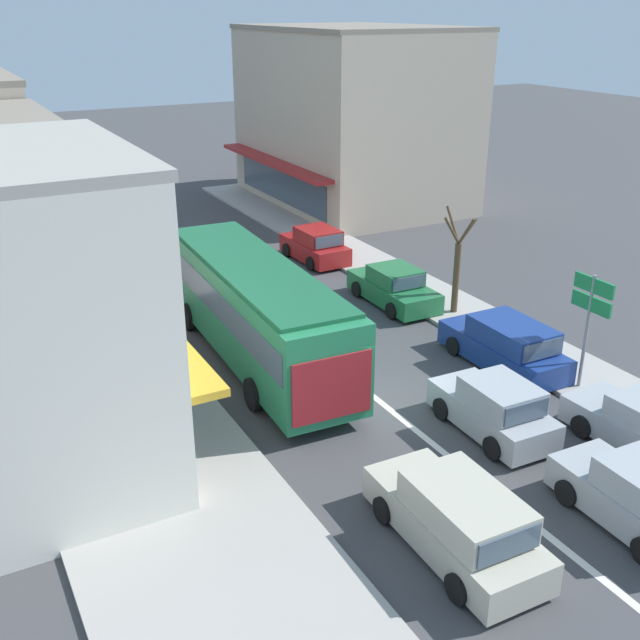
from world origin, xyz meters
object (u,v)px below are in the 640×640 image
at_px(traffic_light_downstreet, 75,184).
at_px(street_tree_right, 457,268).
at_px(directional_road_sign, 591,305).
at_px(city_bus, 255,306).
at_px(parked_hatchback_kerb_rear, 316,246).
at_px(parked_sedan_kerb_third, 394,288).
at_px(pedestrian_with_handbag_near, 100,260).
at_px(parked_wagon_kerb_second, 506,345).
at_px(hatchback_adjacent_lane_trail, 494,409).
at_px(hatchback_behind_bus_near, 637,497).
at_px(wagon_queue_far_back, 457,520).

height_order(traffic_light_downstreet, street_tree_right, traffic_light_downstreet).
xyz_separation_m(traffic_light_downstreet, directional_road_sign, (9.79, -22.31, -0.15)).
bearing_deg(traffic_light_downstreet, city_bus, -82.21).
height_order(parked_hatchback_kerb_rear, street_tree_right, street_tree_right).
distance_m(parked_sedan_kerb_third, traffic_light_downstreet, 16.57).
bearing_deg(parked_hatchback_kerb_rear, pedestrian_with_handbag_near, 170.83).
bearing_deg(parked_wagon_kerb_second, city_bus, 147.85).
bearing_deg(hatchback_adjacent_lane_trail, pedestrian_with_handbag_near, 111.33).
height_order(parked_wagon_kerb_second, traffic_light_downstreet, traffic_light_downstreet).
distance_m(city_bus, directional_road_sign, 9.99).
xyz_separation_m(hatchback_adjacent_lane_trail, directional_road_sign, (3.87, 0.66, 1.99)).
bearing_deg(hatchback_behind_bus_near, parked_sedan_kerb_third, 78.90).
xyz_separation_m(hatchback_behind_bus_near, traffic_light_downstreet, (-6.11, 27.45, 2.15)).
height_order(parked_wagon_kerb_second, pedestrian_with_handbag_near, pedestrian_with_handbag_near).
bearing_deg(hatchback_adjacent_lane_trail, wagon_queue_far_back, -139.16).
height_order(parked_sedan_kerb_third, traffic_light_downstreet, traffic_light_downstreet).
bearing_deg(traffic_light_downstreet, street_tree_right, -57.33).
distance_m(parked_hatchback_kerb_rear, pedestrian_with_handbag_near, 9.25).
bearing_deg(directional_road_sign, traffic_light_downstreet, 113.70).
distance_m(parked_hatchback_kerb_rear, street_tree_right, 8.17).
distance_m(wagon_queue_far_back, parked_hatchback_kerb_rear, 19.47).
bearing_deg(parked_sedan_kerb_third, hatchback_behind_bus_near, -101.10).
height_order(parked_wagon_kerb_second, parked_hatchback_kerb_rear, parked_wagon_kerb_second).
height_order(hatchback_adjacent_lane_trail, traffic_light_downstreet, traffic_light_downstreet).
xyz_separation_m(hatchback_adjacent_lane_trail, pedestrian_with_handbag_near, (-6.47, 16.56, 0.36)).
xyz_separation_m(parked_wagon_kerb_second, traffic_light_downstreet, (-8.84, 20.09, 2.11)).
height_order(hatchback_behind_bus_near, pedestrian_with_handbag_near, pedestrian_with_handbag_near).
xyz_separation_m(directional_road_sign, pedestrian_with_handbag_near, (-10.33, 15.90, -1.64)).
distance_m(wagon_queue_far_back, hatchback_adjacent_lane_trail, 5.01).
xyz_separation_m(wagon_queue_far_back, pedestrian_with_handbag_near, (-2.67, 19.84, 0.32)).
height_order(city_bus, traffic_light_downstreet, traffic_light_downstreet).
xyz_separation_m(hatchback_behind_bus_near, parked_sedan_kerb_third, (2.66, 13.56, -0.05)).
height_order(street_tree_right, pedestrian_with_handbag_near, street_tree_right).
bearing_deg(city_bus, directional_road_sign, -40.08).
distance_m(wagon_queue_far_back, street_tree_right, 13.19).
height_order(hatchback_adjacent_lane_trail, parked_hatchback_kerb_rear, same).
bearing_deg(hatchback_adjacent_lane_trail, traffic_light_downstreet, 104.47).
bearing_deg(traffic_light_downstreet, hatchback_behind_bus_near, -77.46).
bearing_deg(wagon_queue_far_back, city_bus, 89.78).
bearing_deg(wagon_queue_far_back, street_tree_right, 52.43).
distance_m(hatchback_behind_bus_near, parked_sedan_kerb_third, 13.82).
bearing_deg(pedestrian_with_handbag_near, wagon_queue_far_back, -82.33).
bearing_deg(parked_sedan_kerb_third, parked_hatchback_kerb_rear, 91.69).
distance_m(parked_hatchback_kerb_rear, traffic_light_downstreet, 11.86).
bearing_deg(city_bus, parked_hatchback_kerb_rear, 51.32).
bearing_deg(street_tree_right, city_bus, -179.49).
height_order(parked_wagon_kerb_second, directional_road_sign, directional_road_sign).
distance_m(parked_wagon_kerb_second, parked_hatchback_kerb_rear, 12.21).
height_order(hatchback_behind_bus_near, parked_hatchback_kerb_rear, same).
bearing_deg(parked_hatchback_kerb_rear, city_bus, -128.68).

